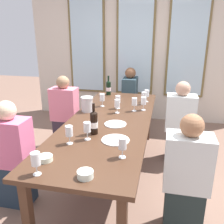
% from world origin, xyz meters
% --- Properties ---
extents(ground_plane, '(12.00, 12.00, 0.00)m').
position_xyz_m(ground_plane, '(0.00, 0.00, 0.00)').
color(ground_plane, '#7C5C4D').
extents(back_wall_with_windows, '(4.13, 0.10, 2.90)m').
position_xyz_m(back_wall_with_windows, '(0.00, 2.23, 1.45)').
color(back_wall_with_windows, beige).
rests_on(back_wall_with_windows, ground).
extents(dining_table, '(0.93, 2.59, 0.74)m').
position_xyz_m(dining_table, '(0.00, 0.00, 0.67)').
color(dining_table, '#472C1D').
rests_on(dining_table, ground).
extents(white_plate_0, '(0.27, 0.27, 0.01)m').
position_xyz_m(white_plate_0, '(0.18, -0.51, 0.74)').
color(white_plate_0, white).
rests_on(white_plate_0, dining_table).
extents(white_plate_1, '(0.24, 0.24, 0.01)m').
position_xyz_m(white_plate_1, '(0.10, -0.11, 0.74)').
color(white_plate_1, white).
rests_on(white_plate_1, dining_table).
extents(metal_pitcher, '(0.16, 0.16, 0.19)m').
position_xyz_m(metal_pitcher, '(-0.35, 0.26, 0.84)').
color(metal_pitcher, silver).
rests_on(metal_pitcher, dining_table).
extents(wine_bottle_0, '(0.08, 0.08, 0.30)m').
position_xyz_m(wine_bottle_0, '(-0.27, 1.14, 0.85)').
color(wine_bottle_0, black).
rests_on(wine_bottle_0, dining_table).
extents(wine_bottle_1, '(0.08, 0.08, 0.32)m').
position_xyz_m(wine_bottle_1, '(-0.06, -0.40, 0.86)').
color(wine_bottle_1, black).
rests_on(wine_bottle_1, dining_table).
extents(tasting_bowl_0, '(0.12, 0.12, 0.05)m').
position_xyz_m(tasting_bowl_0, '(0.10, -1.15, 0.77)').
color(tasting_bowl_0, white).
rests_on(tasting_bowl_0, dining_table).
extents(tasting_bowl_1, '(0.12, 0.12, 0.04)m').
position_xyz_m(tasting_bowl_1, '(-0.29, -1.00, 0.76)').
color(tasting_bowl_1, white).
rests_on(tasting_bowl_1, dining_table).
extents(wine_glass_0, '(0.07, 0.07, 0.17)m').
position_xyz_m(wine_glass_0, '(-0.21, 0.51, 0.86)').
color(wine_glass_0, white).
rests_on(wine_glass_0, dining_table).
extents(wine_glass_1, '(0.07, 0.07, 0.17)m').
position_xyz_m(wine_glass_1, '(0.35, 0.87, 0.86)').
color(wine_glass_1, white).
rests_on(wine_glass_1, dining_table).
extents(wine_glass_2, '(0.07, 0.07, 0.17)m').
position_xyz_m(wine_glass_2, '(0.01, 0.46, 0.86)').
color(wine_glass_2, white).
rests_on(wine_glass_2, dining_table).
extents(wine_glass_3, '(0.07, 0.07, 0.17)m').
position_xyz_m(wine_glass_3, '(0.24, 0.40, 0.86)').
color(wine_glass_3, white).
rests_on(wine_glass_3, dining_table).
extents(wine_glass_4, '(0.07, 0.07, 0.17)m').
position_xyz_m(wine_glass_4, '(-0.26, -1.19, 0.86)').
color(wine_glass_4, white).
rests_on(wine_glass_4, dining_table).
extents(wine_glass_5, '(0.07, 0.07, 0.17)m').
position_xyz_m(wine_glass_5, '(0.30, -0.81, 0.86)').
color(wine_glass_5, white).
rests_on(wine_glass_5, dining_table).
extents(wine_glass_6, '(0.07, 0.07, 0.17)m').
position_xyz_m(wine_glass_6, '(-0.08, -0.55, 0.86)').
color(wine_glass_6, white).
rests_on(wine_glass_6, dining_table).
extents(wine_glass_7, '(0.07, 0.07, 0.17)m').
position_xyz_m(wine_glass_7, '(0.04, 0.28, 0.86)').
color(wine_glass_7, white).
rests_on(wine_glass_7, dining_table).
extents(wine_glass_8, '(0.07, 0.07, 0.17)m').
position_xyz_m(wine_glass_8, '(0.35, 0.46, 0.86)').
color(wine_glass_8, white).
rests_on(wine_glass_8, dining_table).
extents(wine_glass_9, '(0.07, 0.07, 0.17)m').
position_xyz_m(wine_glass_9, '(0.32, 0.73, 0.86)').
color(wine_glass_9, white).
rests_on(wine_glass_9, dining_table).
extents(wine_glass_10, '(0.07, 0.07, 0.17)m').
position_xyz_m(wine_glass_10, '(-0.21, -0.67, 0.86)').
color(wine_glass_10, white).
rests_on(wine_glass_10, dining_table).
extents(seated_person_0, '(0.38, 0.24, 1.11)m').
position_xyz_m(seated_person_0, '(-0.83, -0.67, 0.53)').
color(seated_person_0, '#212F3F').
rests_on(seated_person_0, ground).
extents(seated_person_1, '(0.38, 0.24, 1.11)m').
position_xyz_m(seated_person_1, '(0.83, -0.69, 0.53)').
color(seated_person_1, '#212D2D').
rests_on(seated_person_1, ground).
extents(seated_person_2, '(0.38, 0.24, 1.11)m').
position_xyz_m(seated_person_2, '(-0.83, 0.65, 0.53)').
color(seated_person_2, '#332835').
rests_on(seated_person_2, ground).
extents(seated_person_3, '(0.38, 0.24, 1.11)m').
position_xyz_m(seated_person_3, '(0.83, 0.61, 0.53)').
color(seated_person_3, '#36253B').
rests_on(seated_person_3, ground).
extents(seated_person_4, '(0.24, 0.38, 1.11)m').
position_xyz_m(seated_person_4, '(0.00, 1.65, 0.53)').
color(seated_person_4, '#282C37').
rests_on(seated_person_4, ground).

